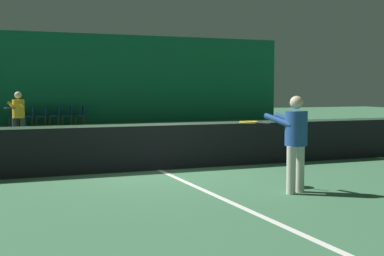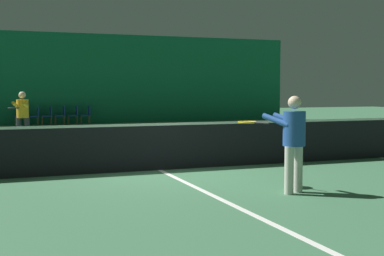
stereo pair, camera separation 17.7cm
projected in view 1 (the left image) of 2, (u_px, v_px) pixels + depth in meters
ground_plane at (159, 170)px, 10.74m from camera, size 60.00×60.00×0.00m
backdrop_curtain at (56, 78)px, 24.62m from camera, size 23.00×0.12×4.23m
court_line_baseline_far at (68, 129)px, 21.77m from camera, size 11.00×0.10×0.00m
court_line_service_far at (95, 141)px, 16.67m from camera, size 8.25×0.10×0.00m
court_line_sideline_right at (378, 157)px, 12.78m from camera, size 0.10×23.80×0.00m
court_line_centre at (159, 170)px, 10.74m from camera, size 0.10×12.80×0.00m
tennis_net at (159, 145)px, 10.71m from camera, size 12.00×0.10×1.07m
player_near at (293, 136)px, 8.38m from camera, size 0.82×1.32×1.53m
player_far at (18, 113)px, 15.96m from camera, size 0.72×1.34×1.56m
courtside_chair_0 at (15, 115)px, 23.54m from camera, size 0.44×0.44×0.84m
courtside_chair_1 at (29, 115)px, 23.75m from camera, size 0.44×0.44×0.84m
courtside_chair_2 at (42, 114)px, 23.97m from camera, size 0.44×0.44×0.84m
courtside_chair_3 at (55, 114)px, 24.18m from camera, size 0.44×0.44×0.84m
courtside_chair_4 at (68, 114)px, 24.39m from camera, size 0.44×0.44×0.84m
courtside_chair_5 at (81, 114)px, 24.60m from camera, size 0.44×0.44×0.84m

